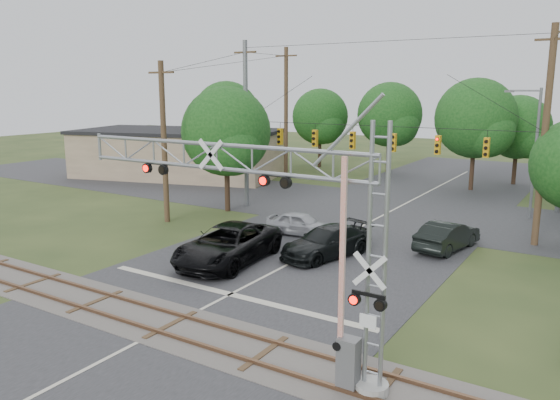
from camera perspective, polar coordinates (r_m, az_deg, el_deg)
The scene contains 14 objects.
ground at distance 19.04m, azimuth -15.59°, elevation -14.68°, with size 160.00×160.00×0.00m, color #2D3E1C.
road_main at distance 26.23m, azimuth 0.79°, elevation -6.81°, with size 14.00×90.00×0.02m, color #29292C.
road_cross at distance 38.46m, azimuth 11.69°, elevation -1.08°, with size 90.00×12.00×0.02m, color #29292C.
railroad_track at distance 20.27m, azimuth -11.34°, elevation -12.68°, with size 90.00×3.20×0.17m.
crossing_gantry at distance 15.82m, azimuth -0.91°, elevation -1.74°, with size 11.11×0.96×7.51m.
traffic_signal_span at distance 33.60m, azimuth 11.12°, elevation 6.85°, with size 19.34×0.36×11.50m.
pickup_black at distance 26.49m, azimuth -5.45°, elevation -4.64°, with size 3.01×6.54×1.82m, color black.
car_dark at distance 27.43m, azimuth 4.90°, elevation -4.38°, with size 2.13×5.24×1.52m, color black.
sedan_silver at distance 31.32m, azimuth 2.14°, elevation -2.48°, with size 1.60×3.97×1.35m, color #9C9EA3.
suv_dark at distance 29.80m, azimuth 17.10°, elevation -3.57°, with size 1.60×4.60×1.51m, color black.
commercial_building at distance 53.34m, azimuth -10.50°, elevation 4.87°, with size 20.88×14.48×4.43m.
streetlight at distance 38.28m, azimuth 24.93°, elevation 5.08°, with size 2.22×0.23×8.34m.
utility_poles at distance 35.72m, azimuth 15.64°, elevation 7.45°, with size 25.38×29.07×12.58m.
treeline at distance 46.90m, azimuth 16.05°, elevation 7.71°, with size 50.92×28.58×9.28m.
Camera 1 is at (12.90, -11.28, 8.29)m, focal length 35.00 mm.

